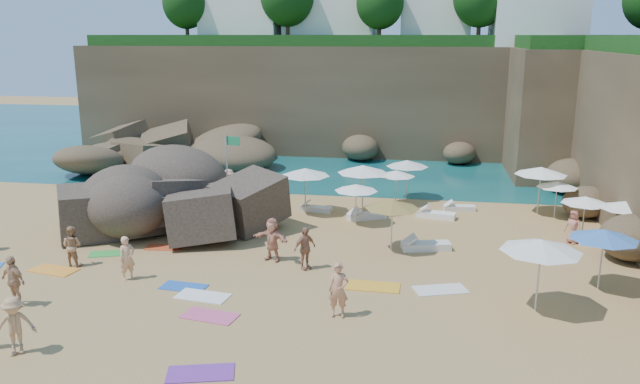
% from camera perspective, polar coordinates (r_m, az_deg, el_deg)
% --- Properties ---
extents(ground, '(120.00, 120.00, 0.00)m').
position_cam_1_polar(ground, '(26.06, -5.46, -5.69)').
color(ground, tan).
rests_on(ground, ground).
extents(seawater, '(120.00, 120.00, 0.00)m').
position_cam_1_polar(seawater, '(54.75, 2.62, 4.92)').
color(seawater, '#0C4751').
rests_on(seawater, ground).
extents(cliff_back, '(44.00, 8.00, 8.00)m').
position_cam_1_polar(cliff_back, '(49.09, 4.30, 8.53)').
color(cliff_back, brown).
rests_on(cliff_back, ground).
extents(cliff_corner, '(10.00, 12.00, 8.00)m').
position_cam_1_polar(cliff_corner, '(45.16, 23.13, 6.94)').
color(cliff_corner, brown).
rests_on(cliff_corner, ground).
extents(rock_promontory, '(12.00, 7.00, 2.00)m').
position_cam_1_polar(rock_promontory, '(44.22, -13.97, 2.26)').
color(rock_promontory, brown).
rests_on(rock_promontory, ground).
extents(clifftop_buildings, '(28.48, 9.48, 7.00)m').
position_cam_1_polar(clifftop_buildings, '(49.62, 5.71, 16.93)').
color(clifftop_buildings, white).
rests_on(clifftop_buildings, cliff_back).
extents(marina_masts, '(3.10, 0.10, 6.00)m').
position_cam_1_polar(marina_masts, '(58.65, -13.73, 8.11)').
color(marina_masts, white).
rests_on(marina_masts, ground).
extents(rock_outcrop, '(10.61, 9.38, 3.52)m').
position_cam_1_polar(rock_outcrop, '(30.79, -11.02, -2.75)').
color(rock_outcrop, brown).
rests_on(rock_outcrop, ground).
extents(flag_pole, '(0.78, 0.13, 3.99)m').
position_cam_1_polar(flag_pole, '(31.91, -8.31, 2.68)').
color(flag_pole, silver).
rests_on(flag_pole, ground).
extents(parasol_0, '(2.48, 2.48, 2.35)m').
position_cam_1_polar(parasol_0, '(31.22, -1.36, 1.84)').
color(parasol_0, silver).
rests_on(parasol_0, ground).
extents(parasol_1, '(1.98, 1.98, 1.88)m').
position_cam_1_polar(parasol_1, '(33.16, 7.00, 1.71)').
color(parasol_1, silver).
rests_on(parasol_1, ground).
extents(parasol_2, '(2.57, 2.57, 2.43)m').
position_cam_1_polar(parasol_2, '(33.00, 19.55, 1.83)').
color(parasol_2, silver).
rests_on(parasol_2, ground).
extents(parasol_3, '(2.30, 2.30, 2.18)m').
position_cam_1_polar(parasol_3, '(34.41, 7.98, 2.60)').
color(parasol_3, silver).
rests_on(parasol_3, ground).
extents(parasol_4, '(1.97, 1.97, 1.86)m').
position_cam_1_polar(parasol_4, '(32.67, 20.87, 0.66)').
color(parasol_4, silver).
rests_on(parasol_4, ground).
extents(parasol_5, '(2.59, 2.59, 2.45)m').
position_cam_1_polar(parasol_5, '(31.48, 3.95, 2.09)').
color(parasol_5, silver).
rests_on(parasol_5, ground).
extents(parasol_6, '(2.32, 2.32, 2.19)m').
position_cam_1_polar(parasol_6, '(26.00, 6.63, -1.13)').
color(parasol_6, silver).
rests_on(parasol_6, ground).
extents(parasol_7, '(2.07, 2.07, 1.96)m').
position_cam_1_polar(parasol_7, '(29.68, 23.11, -0.68)').
color(parasol_7, silver).
rests_on(parasol_7, ground).
extents(parasol_8, '(2.15, 2.15, 2.04)m').
position_cam_1_polar(parasol_8, '(29.25, 26.18, -1.08)').
color(parasol_8, silver).
rests_on(parasol_8, ground).
extents(parasol_9, '(2.07, 2.07, 1.96)m').
position_cam_1_polar(parasol_9, '(29.56, 3.33, 0.41)').
color(parasol_9, silver).
rests_on(parasol_9, ground).
extents(parasol_10, '(2.36, 2.36, 2.23)m').
position_cam_1_polar(parasol_10, '(24.01, 24.54, -3.55)').
color(parasol_10, silver).
rests_on(parasol_10, ground).
extents(parasol_11, '(2.62, 2.62, 2.48)m').
position_cam_1_polar(parasol_11, '(21.28, 19.57, -4.63)').
color(parasol_11, silver).
rests_on(parasol_11, ground).
extents(lounger_0, '(1.67, 0.74, 0.25)m').
position_cam_1_polar(lounger_0, '(33.06, 12.63, -1.43)').
color(lounger_0, silver).
rests_on(lounger_0, ground).
extents(lounger_1, '(1.97, 0.98, 0.29)m').
position_cam_1_polar(lounger_1, '(31.47, 10.56, -2.08)').
color(lounger_1, white).
rests_on(lounger_1, ground).
extents(lounger_2, '(2.00, 1.45, 0.30)m').
position_cam_1_polar(lounger_2, '(30.83, 4.29, -2.20)').
color(lounger_2, silver).
rests_on(lounger_2, ground).
extents(lounger_3, '(1.73, 0.79, 0.26)m').
position_cam_1_polar(lounger_3, '(32.08, -0.39, -1.55)').
color(lounger_3, silver).
rests_on(lounger_3, ground).
extents(lounger_4, '(1.90, 0.73, 0.29)m').
position_cam_1_polar(lounger_4, '(29.56, 24.36, -4.21)').
color(lounger_4, silver).
rests_on(lounger_4, ground).
extents(lounger_5, '(2.15, 1.14, 0.32)m').
position_cam_1_polar(lounger_5, '(26.81, 9.67, -4.90)').
color(lounger_5, silver).
rests_on(lounger_5, ground).
extents(towel_2, '(1.92, 1.20, 0.03)m').
position_cam_1_polar(towel_2, '(26.32, -23.17, -6.59)').
color(towel_2, orange).
rests_on(towel_2, ground).
extents(towel_3, '(1.70, 1.25, 0.03)m').
position_cam_1_polar(towel_3, '(27.44, -18.78, -5.35)').
color(towel_3, green).
rests_on(towel_3, ground).
extents(towel_5, '(1.94, 1.16, 0.03)m').
position_cam_1_polar(towel_5, '(22.34, -10.68, -9.34)').
color(towel_5, white).
rests_on(towel_5, ground).
extents(towel_6, '(1.97, 1.34, 0.03)m').
position_cam_1_polar(towel_6, '(17.73, -10.87, -15.96)').
color(towel_6, '#6C2D93').
rests_on(towel_6, ground).
extents(towel_7, '(1.63, 0.95, 0.03)m').
position_cam_1_polar(towel_7, '(27.54, -14.07, -4.93)').
color(towel_7, '#C84723').
rests_on(towel_7, ground).
extents(towel_8, '(1.71, 0.97, 0.03)m').
position_cam_1_polar(towel_8, '(23.25, -12.36, -8.46)').
color(towel_8, blue).
rests_on(towel_8, ground).
extents(towel_9, '(1.91, 1.18, 0.03)m').
position_cam_1_polar(towel_9, '(20.84, -10.05, -11.09)').
color(towel_9, '#CA4E7C').
rests_on(towel_9, ground).
extents(towel_10, '(1.95, 1.01, 0.03)m').
position_cam_1_polar(towel_10, '(22.84, 4.88, -8.59)').
color(towel_10, gold).
rests_on(towel_10, ground).
extents(towel_11, '(1.76, 0.90, 0.03)m').
position_cam_1_polar(towel_11, '(30.22, -18.26, -3.51)').
color(towel_11, green).
rests_on(towel_11, ground).
extents(towel_13, '(2.06, 1.48, 0.03)m').
position_cam_1_polar(towel_13, '(22.88, 10.94, -8.76)').
color(towel_13, silver).
rests_on(towel_13, ground).
extents(person_stand_0, '(0.69, 0.72, 1.66)m').
position_cam_1_polar(person_stand_0, '(24.19, -17.22, -5.80)').
color(person_stand_0, '#E1A576').
rests_on(person_stand_0, ground).
extents(person_stand_1, '(0.86, 0.71, 1.62)m').
position_cam_1_polar(person_stand_1, '(26.34, -21.72, -4.60)').
color(person_stand_1, '#A87954').
rests_on(person_stand_1, ground).
extents(person_stand_2, '(1.15, 1.21, 1.83)m').
position_cam_1_polar(person_stand_2, '(33.96, -8.32, 0.56)').
color(person_stand_2, tan).
rests_on(person_stand_2, ground).
extents(person_stand_3, '(0.97, 1.02, 1.70)m').
position_cam_1_polar(person_stand_3, '(24.11, -1.39, -5.16)').
color(person_stand_3, '#A36D51').
rests_on(person_stand_3, ground).
extents(person_stand_4, '(0.80, 0.79, 1.49)m').
position_cam_1_polar(person_stand_4, '(29.24, 22.16, -2.95)').
color(person_stand_4, '#B97361').
rests_on(person_stand_4, ground).
extents(person_stand_5, '(1.49, 0.56, 1.57)m').
position_cam_1_polar(person_stand_5, '(32.85, -12.66, -0.33)').
color(person_stand_5, '#A37151').
rests_on(person_stand_5, ground).
extents(person_lie_0, '(1.84, 2.02, 0.45)m').
position_cam_1_polar(person_lie_0, '(20.20, -25.94, -12.60)').
color(person_lie_0, tan).
rests_on(person_lie_0, ground).
extents(person_lie_1, '(1.48, 1.96, 0.43)m').
position_cam_1_polar(person_lie_1, '(23.49, -26.08, -8.88)').
color(person_lie_1, tan).
rests_on(person_lie_1, ground).
extents(person_lie_3, '(2.11, 2.19, 0.47)m').
position_cam_1_polar(person_lie_3, '(25.25, -4.38, -5.78)').
color(person_lie_3, tan).
rests_on(person_lie_3, ground).
extents(person_lie_4, '(0.69, 1.81, 0.43)m').
position_cam_1_polar(person_lie_4, '(20.43, 1.68, -10.78)').
color(person_lie_4, tan).
rests_on(person_lie_4, ground).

